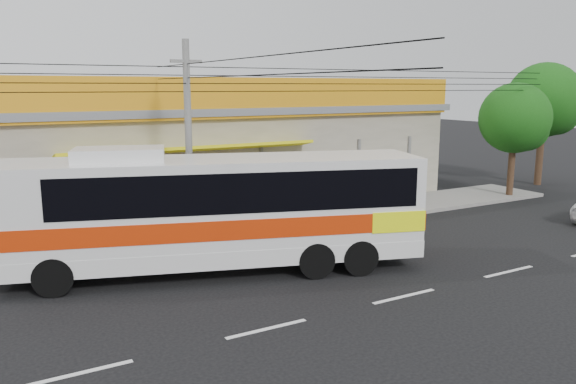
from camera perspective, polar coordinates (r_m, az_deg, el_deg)
name	(u,v)px	position (r m, az deg, el deg)	size (l,w,h in m)	color
ground	(347,270)	(16.88, 6.06, -7.85)	(120.00, 120.00, 0.00)	black
sidewalk	(257,225)	(21.81, -3.17, -3.33)	(30.00, 3.20, 0.15)	slate
lane_markings	(404,297)	(15.05, 11.71, -10.36)	(50.00, 0.12, 0.01)	silver
storefront_building	(203,153)	(26.42, -8.62, 3.92)	(22.60, 9.20, 5.70)	gray
coach_bus	(219,205)	(16.24, -7.02, -1.36)	(12.21, 6.13, 3.70)	silver
motorbike_red	(24,242)	(19.19, -25.27, -4.61)	(0.63, 1.82, 0.95)	maroon
utility_pole	(187,78)	(18.22, -10.26, 11.33)	(34.00, 14.00, 6.80)	#5D5D5B
tree_near	(547,103)	(33.69, 24.78, 8.24)	(4.00, 4.00, 6.64)	black
tree_far	(517,120)	(29.08, 22.25, 6.74)	(3.35, 3.35, 5.55)	black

